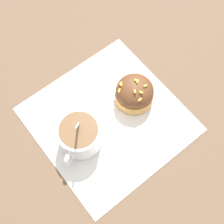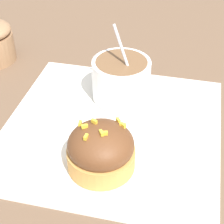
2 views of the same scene
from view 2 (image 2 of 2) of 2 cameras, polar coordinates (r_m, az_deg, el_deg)
The scene contains 4 objects.
ground_plane at distance 0.49m, azimuth -0.06°, elevation -2.54°, with size 3.00×3.00×0.00m, color brown.
paper_napkin at distance 0.49m, azimuth -0.06°, elevation -2.41°, with size 0.30×0.30×0.00m.
coffee_cup at distance 0.52m, azimuth 1.36°, elevation 5.28°, with size 0.10×0.08×0.11m.
frosted_pastry at distance 0.42m, azimuth -1.70°, elevation -5.73°, with size 0.08×0.08×0.06m.
Camera 2 is at (-0.35, -0.12, 0.32)m, focal length 60.00 mm.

